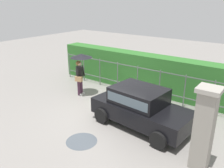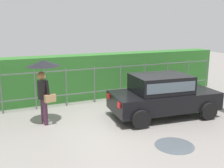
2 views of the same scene
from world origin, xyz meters
name	(u,v)px [view 1 (image 1 of 2)]	position (x,y,z in m)	size (l,w,h in m)	color
ground_plane	(106,112)	(0.00, 0.00, 0.00)	(40.00, 40.00, 0.00)	gray
car	(140,106)	(1.67, -0.09, 0.80)	(3.86, 2.14, 1.48)	black
pedestrian	(80,64)	(-2.19, 0.83, 1.55)	(1.05, 1.05, 2.07)	#47283D
gate_pillar	(204,128)	(4.21, -1.11, 1.24)	(0.60, 0.60, 2.42)	gray
fence_section	(148,82)	(0.66, 2.41, 0.82)	(10.68, 0.05, 1.50)	#59605B
hedge_row	(156,75)	(0.66, 3.23, 0.95)	(11.63, 0.90, 1.90)	#2D6B28
puddle_near	(82,141)	(0.66, -2.20, 0.00)	(1.06, 1.06, 0.00)	#4C545B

